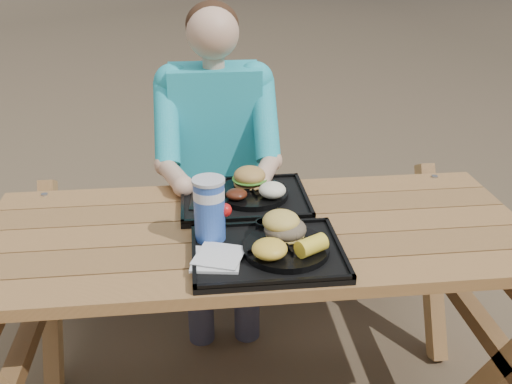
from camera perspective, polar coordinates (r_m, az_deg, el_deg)
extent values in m
cube|color=black|center=(1.72, 1.15, -6.22)|extent=(0.45, 0.35, 0.02)
cube|color=black|center=(2.05, -1.19, -0.81)|extent=(0.45, 0.35, 0.02)
cylinder|color=black|center=(1.71, 3.02, -5.63)|extent=(0.26, 0.26, 0.02)
cylinder|color=black|center=(2.05, -0.38, -0.15)|extent=(0.26, 0.26, 0.02)
cube|color=silver|center=(1.67, -4.01, -6.66)|extent=(0.16, 0.16, 0.02)
cylinder|color=#1642AB|center=(1.74, -4.67, -1.89)|extent=(0.09, 0.09, 0.19)
cylinder|color=#310605|center=(1.82, 0.77, -3.39)|extent=(0.05, 0.05, 0.03)
cylinder|color=yellow|center=(1.82, 2.43, -3.46)|extent=(0.04, 0.04, 0.03)
ellipsoid|color=yellow|center=(1.64, 1.38, -5.71)|extent=(0.10, 0.10, 0.05)
cube|color=black|center=(2.03, -5.73, -0.72)|extent=(0.04, 0.15, 0.01)
ellipsoid|color=#4D1E0F|center=(1.98, -1.96, -0.22)|extent=(0.08, 0.08, 0.03)
ellipsoid|color=white|center=(1.99, 1.64, 0.20)|extent=(0.10, 0.10, 0.05)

